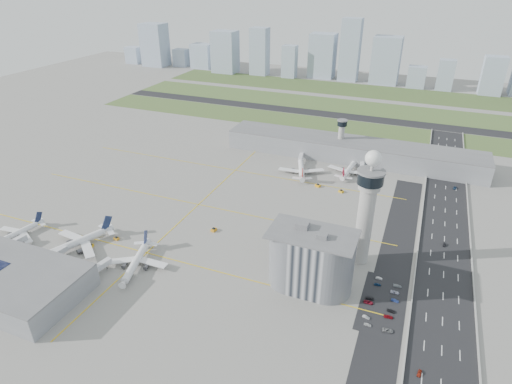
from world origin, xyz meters
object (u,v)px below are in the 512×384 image
at_px(jet_bridge_near_1, 44,262).
at_px(jet_bridge_far_1, 362,165).
at_px(car_lot_5, 379,278).
at_px(car_lot_9, 395,301).
at_px(tug_0, 96,235).
at_px(tug_5, 341,191).
at_px(tug_2, 116,238).
at_px(car_lot_7, 388,317).
at_px(car_lot_2, 368,302).
at_px(airplane_near_b, 76,239).
at_px(airplane_far_a, 301,166).
at_px(car_hw_0, 419,373).
at_px(control_tower, 367,204).
at_px(car_lot_6, 388,330).
at_px(car_lot_0, 368,325).
at_px(jet_bridge_near_2, 89,276).
at_px(airplane_near_a, 15,231).
at_px(car_hw_4, 438,155).
at_px(tug_4, 318,185).
at_px(jet_bridge_near_0, 3,250).
at_px(car_lot_11, 398,286).
at_px(car_lot_4, 377,284).
at_px(tug_3, 214,229).
at_px(car_lot_1, 366,317).
at_px(car_lot_8, 391,311).
at_px(airplane_far_b, 350,166).
at_px(car_hw_1, 444,245).
at_px(jet_bridge_far_0, 302,156).
at_px(car_lot_3, 370,298).
at_px(secondary_tower, 341,135).
at_px(car_lot_10, 395,292).
at_px(admin_building, 311,260).
at_px(tug_1, 91,246).
at_px(car_hw_2, 455,188).

xyz_separation_m(jet_bridge_near_1, jet_bridge_far_1, (135.00, 193.00, 0.00)).
height_order(car_lot_5, car_lot_9, car_lot_9).
bearing_deg(tug_0, tug_5, -137.91).
xyz_separation_m(jet_bridge_far_1, tug_2, (-116.24, -157.46, -1.96)).
distance_m(car_lot_7, car_lot_9, 12.34).
bearing_deg(car_lot_2, jet_bridge_near_1, 99.90).
relative_size(airplane_near_b, airplane_far_a, 1.06).
distance_m(airplane_near_b, car_hw_0, 187.35).
relative_size(control_tower, car_lot_9, 18.00).
height_order(car_lot_6, car_lot_9, car_lot_6).
distance_m(tug_5, car_lot_6, 132.15).
distance_m(tug_5, car_lot_0, 129.05).
distance_m(control_tower, jet_bridge_near_2, 146.36).
xyz_separation_m(tug_0, car_lot_7, (169.68, -3.89, -0.46)).
distance_m(airplane_near_a, car_hw_4, 322.76).
bearing_deg(tug_4, car_lot_0, -131.76).
height_order(jet_bridge_near_1, tug_4, jet_bridge_near_1).
bearing_deg(car_lot_9, tug_0, 99.84).
distance_m(jet_bridge_near_0, car_lot_11, 213.58).
distance_m(tug_0, car_lot_9, 171.44).
bearing_deg(car_lot_4, tug_3, 74.52).
bearing_deg(airplane_near_a, tug_4, 142.67).
relative_size(car_lot_1, car_lot_8, 0.88).
relative_size(airplane_far_b, tug_4, 11.04).
bearing_deg(car_lot_1, tug_4, 34.16).
height_order(car_lot_0, car_hw_1, car_hw_1).
bearing_deg(tug_0, jet_bridge_far_1, -129.08).
bearing_deg(jet_bridge_far_0, airplane_far_a, 5.98).
bearing_deg(jet_bridge_far_0, tug_3, -17.75).
xyz_separation_m(car_lot_0, car_lot_3, (-1.77, 17.93, 0.05)).
height_order(control_tower, jet_bridge_near_2, control_tower).
distance_m(airplane_near_b, tug_3, 78.64).
xyz_separation_m(secondary_tower, jet_bridge_near_1, (-113.00, -211.00, -15.95)).
bearing_deg(car_lot_6, car_lot_9, -9.85).
bearing_deg(car_lot_4, car_hw_0, -162.04).
bearing_deg(jet_bridge_near_0, car_lot_10, -66.73).
distance_m(tug_2, car_lot_0, 148.82).
relative_size(car_lot_6, car_lot_9, 1.32).
bearing_deg(tug_5, airplane_far_b, 26.18).
xyz_separation_m(jet_bridge_far_0, car_hw_0, (104.96, -189.95, -2.24)).
bearing_deg(tug_3, admin_building, 169.43).
height_order(tug_0, tug_1, tug_0).
relative_size(jet_bridge_near_0, jet_bridge_far_0, 1.00).
relative_size(secondary_tower, car_hw_0, 8.86).
distance_m(tug_1, car_lot_9, 167.21).
distance_m(jet_bridge_near_0, jet_bridge_near_1, 30.00).
distance_m(car_lot_9, car_lot_10, 6.14).
bearing_deg(admin_building, airplane_far_a, 108.40).
distance_m(airplane_far_b, car_hw_4, 89.65).
relative_size(jet_bridge_near_2, car_hw_2, 3.15).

